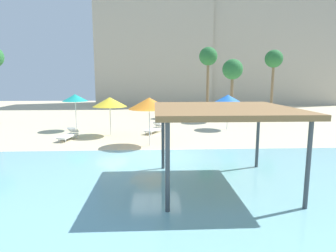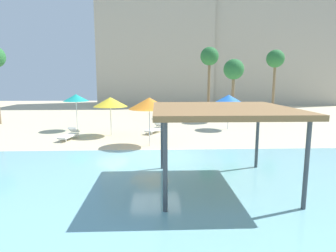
{
  "view_description": "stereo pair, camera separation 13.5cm",
  "coord_description": "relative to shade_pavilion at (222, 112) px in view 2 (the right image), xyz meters",
  "views": [
    {
      "loc": [
        -0.07,
        -14.07,
        3.92
      ],
      "look_at": [
        0.72,
        2.0,
        1.3
      ],
      "focal_mm": 30.67,
      "sensor_mm": 36.0,
      "label": 1
    },
    {
      "loc": [
        0.07,
        -14.08,
        3.92
      ],
      "look_at": [
        0.72,
        2.0,
        1.3
      ],
      "focal_mm": 30.67,
      "sensor_mm": 36.0,
      "label": 2
    }
  ],
  "objects": [
    {
      "name": "ground_plane",
      "position": [
        -2.41,
        3.97,
        -2.78
      ],
      "size": [
        80.0,
        80.0,
        0.0
      ],
      "primitive_type": "plane",
      "color": "beige"
    },
    {
      "name": "lagoon_water",
      "position": [
        -2.41,
        -1.28,
        -2.76
      ],
      "size": [
        44.0,
        13.5,
        0.04
      ],
      "primitive_type": "cube",
      "color": "#7AB7C1",
      "rests_on": "ground"
    },
    {
      "name": "shade_pavilion",
      "position": [
        0.0,
        0.0,
        0.0
      ],
      "size": [
        4.89,
        4.89,
        2.94
      ],
      "color": "#42474C",
      "rests_on": "ground"
    },
    {
      "name": "beach_umbrella_blue_0",
      "position": [
        3.33,
        12.22,
        -0.34
      ],
      "size": [
        2.11,
        2.11,
        2.74
      ],
      "color": "silver",
      "rests_on": "ground"
    },
    {
      "name": "beach_umbrella_teal_1",
      "position": [
        -8.52,
        12.26,
        -0.25
      ],
      "size": [
        1.94,
        1.94,
        2.8
      ],
      "color": "silver",
      "rests_on": "ground"
    },
    {
      "name": "beach_umbrella_orange_2",
      "position": [
        -2.75,
        6.69,
        -0.24
      ],
      "size": [
        2.47,
        2.47,
        2.88
      ],
      "color": "silver",
      "rests_on": "ground"
    },
    {
      "name": "beach_umbrella_yellow_3",
      "position": [
        -5.55,
        10.02,
        -0.41
      ],
      "size": [
        2.38,
        2.38,
        2.7
      ],
      "color": "silver",
      "rests_on": "ground"
    },
    {
      "name": "lounge_chair_1",
      "position": [
        -2.44,
        10.87,
        -2.45
      ],
      "size": [
        1.46,
        1.95,
        0.74
      ],
      "rotation": [
        0.0,
        0.0,
        -2.09
      ],
      "color": "white",
      "rests_on": "ground"
    },
    {
      "name": "lounge_chair_2",
      "position": [
        -8.08,
        8.73,
        -2.45
      ],
      "size": [
        0.99,
        1.98,
        0.74
      ],
      "rotation": [
        0.0,
        0.0,
        -1.79
      ],
      "color": "white",
      "rests_on": "ground"
    },
    {
      "name": "palm_tree_0",
      "position": [
        3.2,
        20.2,
        3.31
      ],
      "size": [
        1.9,
        1.9,
        7.25
      ],
      "color": "brown",
      "rests_on": "ground"
    },
    {
      "name": "palm_tree_1",
      "position": [
        10.42,
        20.8,
        3.14
      ],
      "size": [
        1.9,
        1.9,
        7.07
      ],
      "color": "brown",
      "rests_on": "ground"
    },
    {
      "name": "palm_tree_3",
      "position": [
        4.88,
        16.77,
        1.95
      ],
      "size": [
        1.9,
        1.9,
        5.8
      ],
      "color": "brown",
      "rests_on": "ground"
    },
    {
      "name": "hotel_block_0",
      "position": [
        -2.41,
        36.52,
        5.99
      ],
      "size": [
        17.01,
        9.08,
        17.55
      ],
      "primitive_type": "cube",
      "color": "#B2A893",
      "rests_on": "ground"
    },
    {
      "name": "hotel_block_1",
      "position": [
        16.62,
        37.76,
        5.84
      ],
      "size": [
        21.61,
        10.53,
        17.23
      ],
      "primitive_type": "cube",
      "color": "#B2A893",
      "rests_on": "ground"
    }
  ]
}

